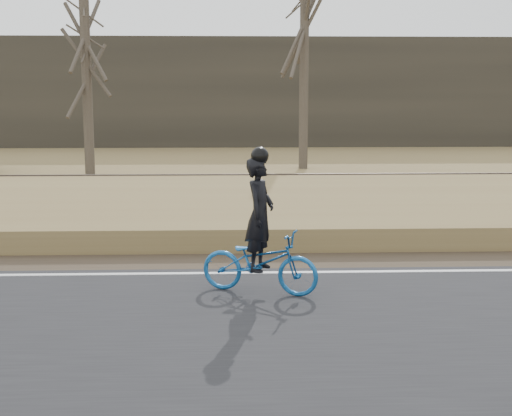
{
  "coord_description": "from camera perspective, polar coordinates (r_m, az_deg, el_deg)",
  "views": [
    {
      "loc": [
        1.83,
        -11.23,
        3.01
      ],
      "look_at": [
        2.28,
        0.5,
        1.1
      ],
      "focal_mm": 50.0,
      "sensor_mm": 36.0,
      "label": 1
    }
  ],
  "objects": [
    {
      "name": "ballast",
      "position": [
        19.52,
        -7.54,
        0.96
      ],
      "size": [
        120.0,
        3.0,
        0.45
      ],
      "primitive_type": "cube",
      "color": "slate",
      "rests_on": "ground"
    },
    {
      "name": "bare_tree_near_left",
      "position": [
        26.84,
        -13.36,
        9.27
      ],
      "size": [
        0.36,
        0.36,
        6.28
      ],
      "primitive_type": "cylinder",
      "color": "brown",
      "rests_on": "ground"
    },
    {
      "name": "treeline_backdrop",
      "position": [
        41.27,
        -4.78,
        9.2
      ],
      "size": [
        120.0,
        4.0,
        6.0
      ],
      "primitive_type": "cube",
      "color": "#383328",
      "rests_on": "ground"
    },
    {
      "name": "railroad",
      "position": [
        19.48,
        -7.56,
        1.84
      ],
      "size": [
        120.0,
        2.4,
        0.29
      ],
      "color": "black",
      "rests_on": "ballast"
    },
    {
      "name": "road",
      "position": [
        9.41,
        -13.48,
        -9.49
      ],
      "size": [
        120.0,
        6.0,
        0.06
      ],
      "primitive_type": "cube",
      "color": "black",
      "rests_on": "ground"
    },
    {
      "name": "bare_tree_center",
      "position": [
        28.43,
        3.88,
        12.22
      ],
      "size": [
        0.36,
        0.36,
        9.0
      ],
      "primitive_type": "cylinder",
      "color": "brown",
      "rests_on": "ground"
    },
    {
      "name": "cyclist",
      "position": [
        10.52,
        0.3,
        -3.18
      ],
      "size": [
        1.89,
        1.2,
        2.17
      ],
      "rotation": [
        0.0,
        0.0,
        1.22
      ],
      "color": "#155597",
      "rests_on": "road"
    },
    {
      "name": "embankment",
      "position": [
        15.79,
        -8.8,
        -1.05
      ],
      "size": [
        120.0,
        5.0,
        0.44
      ],
      "primitive_type": "cube",
      "color": "olive",
      "rests_on": "ground"
    },
    {
      "name": "ground",
      "position": [
        11.77,
        -11.11,
        -5.75
      ],
      "size": [
        120.0,
        120.0,
        0.0
      ],
      "primitive_type": "plane",
      "color": "olive",
      "rests_on": "ground"
    },
    {
      "name": "shoulder",
      "position": [
        12.92,
        -10.3,
        -4.3
      ],
      "size": [
        120.0,
        1.6,
        0.04
      ],
      "primitive_type": "cube",
      "color": "#473A2B",
      "rests_on": "ground"
    },
    {
      "name": "edge_line",
      "position": [
        11.95,
        -10.97,
        -5.2
      ],
      "size": [
        120.0,
        0.12,
        0.01
      ],
      "primitive_type": "cube",
      "color": "silver",
      "rests_on": "road"
    }
  ]
}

